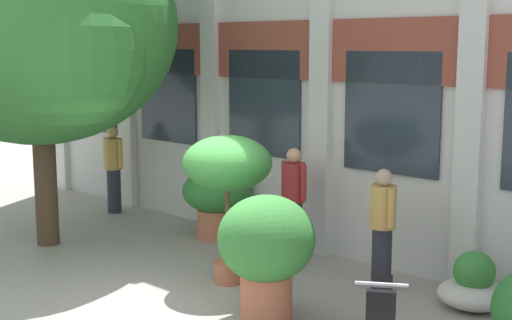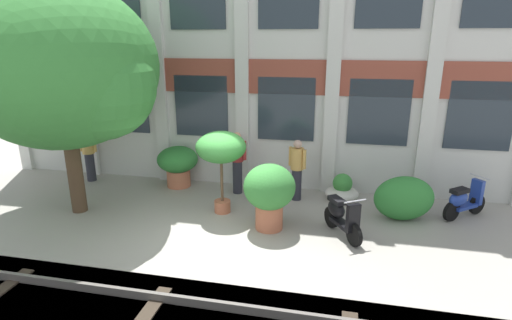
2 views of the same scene
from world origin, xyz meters
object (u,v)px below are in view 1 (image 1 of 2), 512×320
object	(u,v)px
potted_plant_low_pan	(227,168)
scooter_second_parked	(381,318)
potted_plant_fluted_column	(217,197)
resident_near_plants	(382,226)
potted_plant_wide_bowl	(474,286)
resident_watching_tracks	(113,167)
broadleaf_tree	(38,32)
potted_plant_stone_basin	(266,247)
resident_by_doorway	(294,201)

from	to	relation	value
potted_plant_low_pan	scooter_second_parked	world-z (taller)	potted_plant_low_pan
potted_plant_low_pan	potted_plant_fluted_column	xyz separation A→B (m)	(-1.74, 1.47, -0.88)
potted_plant_fluted_column	resident_near_plants	world-z (taller)	resident_near_plants
potted_plant_wide_bowl	scooter_second_parked	xyz separation A→B (m)	(-0.02, -2.02, 0.17)
resident_watching_tracks	potted_plant_wide_bowl	bearing A→B (deg)	86.84
broadleaf_tree	scooter_second_parked	size ratio (longest dim) A/B	4.40
potted_plant_stone_basin	resident_watching_tracks	distance (m)	6.08
resident_by_doorway	resident_watching_tracks	xyz separation A→B (m)	(-4.52, 0.05, -0.03)
potted_plant_stone_basin	resident_near_plants	xyz separation A→B (m)	(0.40, 1.80, -0.02)
resident_watching_tracks	potted_plant_low_pan	bearing A→B (deg)	69.54
potted_plant_wide_bowl	potted_plant_low_pan	world-z (taller)	potted_plant_low_pan
potted_plant_low_pan	potted_plant_fluted_column	distance (m)	2.44
potted_plant_stone_basin	resident_by_doorway	xyz separation A→B (m)	(-1.23, 1.94, 0.03)
potted_plant_fluted_column	resident_near_plants	distance (m)	3.43
broadleaf_tree	resident_watching_tracks	bearing A→B (deg)	116.52
broadleaf_tree	potted_plant_stone_basin	distance (m)	5.35
potted_plant_stone_basin	scooter_second_parked	bearing A→B (deg)	0.73
potted_plant_wide_bowl	resident_by_doorway	bearing A→B (deg)	-178.05
scooter_second_parked	resident_near_plants	distance (m)	2.16
potted_plant_wide_bowl	potted_plant_low_pan	xyz separation A→B (m)	(-2.85, -1.41, 1.31)
potted_plant_stone_basin	scooter_second_parked	distance (m)	1.62
potted_plant_fluted_column	broadleaf_tree	bearing A→B (deg)	-128.92
potted_plant_wide_bowl	potted_plant_stone_basin	bearing A→B (deg)	-127.87
potted_plant_stone_basin	resident_watching_tracks	size ratio (longest dim) A/B	0.90
resident_by_doorway	resident_watching_tracks	world-z (taller)	resident_by_doorway
resident_by_doorway	resident_watching_tracks	distance (m)	4.52
potted_plant_stone_basin	potted_plant_fluted_column	world-z (taller)	potted_plant_stone_basin
potted_plant_wide_bowl	potted_plant_fluted_column	world-z (taller)	potted_plant_fluted_column
potted_plant_wide_bowl	resident_watching_tracks	distance (m)	7.35
resident_watching_tracks	potted_plant_stone_basin	bearing A→B (deg)	67.37
scooter_second_parked	resident_watching_tracks	size ratio (longest dim) A/B	0.73
potted_plant_low_pan	resident_near_plants	distance (m)	2.16
potted_plant_wide_bowl	potted_plant_fluted_column	bearing A→B (deg)	179.26
potted_plant_fluted_column	resident_watching_tracks	xyz separation A→B (m)	(-2.73, -0.10, 0.19)
potted_plant_stone_basin	scooter_second_parked	size ratio (longest dim) A/B	1.23
broadleaf_tree	potted_plant_wide_bowl	xyz separation A→B (m)	(6.32, 2.07, -3.11)
potted_plant_wide_bowl	resident_watching_tracks	bearing A→B (deg)	-179.65
potted_plant_fluted_column	resident_by_doorway	distance (m)	1.81
scooter_second_parked	resident_near_plants	bearing A→B (deg)	-179.23
broadleaf_tree	potted_plant_stone_basin	world-z (taller)	broadleaf_tree
potted_plant_stone_basin	resident_near_plants	distance (m)	1.84
resident_by_doorway	resident_watching_tracks	size ratio (longest dim) A/B	1.03
broadleaf_tree	potted_plant_wide_bowl	world-z (taller)	broadleaf_tree
resident_by_doorway	resident_watching_tracks	bearing A→B (deg)	-80.14
potted_plant_stone_basin	resident_watching_tracks	xyz separation A→B (m)	(-5.74, 1.99, -0.00)
resident_by_doorway	resident_near_plants	size ratio (longest dim) A/B	1.06
potted_plant_low_pan	potted_plant_fluted_column	size ratio (longest dim) A/B	1.73
resident_by_doorway	resident_near_plants	world-z (taller)	resident_by_doorway
broadleaf_tree	resident_watching_tracks	world-z (taller)	broadleaf_tree
potted_plant_fluted_column	resident_near_plants	size ratio (longest dim) A/B	0.72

